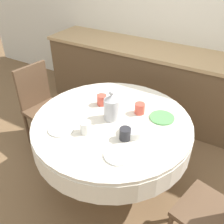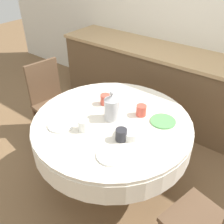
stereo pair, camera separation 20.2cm
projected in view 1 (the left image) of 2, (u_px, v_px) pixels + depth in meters
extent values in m
plane|color=brown|center=(112.00, 180.00, 2.49)|extent=(12.00, 12.00, 0.00)
cube|color=silver|center=(184.00, 9.00, 2.93)|extent=(7.00, 0.05, 2.60)
cube|color=brown|center=(165.00, 86.00, 3.19)|extent=(3.20, 0.60, 0.86)
cube|color=tan|center=(169.00, 53.00, 2.94)|extent=(3.24, 0.64, 0.04)
cylinder|color=brown|center=(112.00, 178.00, 2.47)|extent=(0.44, 0.44, 0.04)
cylinder|color=brown|center=(112.00, 159.00, 2.32)|extent=(0.11, 0.11, 0.49)
cylinder|color=silver|center=(112.00, 131.00, 2.14)|extent=(1.33, 1.33, 0.18)
cylinder|color=silver|center=(112.00, 121.00, 2.08)|extent=(1.32, 1.32, 0.03)
cube|color=brown|center=(209.00, 213.00, 1.71)|extent=(0.48, 0.48, 0.04)
cylinder|color=brown|center=(193.00, 202.00, 2.04)|extent=(0.04, 0.04, 0.40)
cube|color=brown|center=(47.00, 111.00, 2.74)|extent=(0.46, 0.46, 0.04)
cube|color=brown|center=(33.00, 86.00, 2.69)|extent=(0.10, 0.38, 0.46)
cylinder|color=brown|center=(72.00, 126.00, 2.88)|extent=(0.04, 0.04, 0.40)
cylinder|color=brown|center=(47.00, 141.00, 2.66)|extent=(0.04, 0.04, 0.40)
cylinder|color=brown|center=(52.00, 114.00, 3.07)|extent=(0.04, 0.04, 0.40)
cylinder|color=brown|center=(28.00, 128.00, 2.84)|extent=(0.04, 0.04, 0.40)
cylinder|color=white|center=(61.00, 129.00, 1.96)|extent=(0.21, 0.21, 0.01)
cylinder|color=white|center=(86.00, 127.00, 1.91)|extent=(0.09, 0.09, 0.09)
cylinder|color=white|center=(119.00, 155.00, 1.72)|extent=(0.21, 0.21, 0.01)
cylinder|color=#28282D|center=(125.00, 134.00, 1.84)|extent=(0.09, 0.09, 0.09)
cylinder|color=white|center=(108.00, 94.00, 2.41)|extent=(0.21, 0.21, 0.01)
cylinder|color=#CC4C3D|center=(102.00, 100.00, 2.24)|extent=(0.09, 0.09, 0.09)
cylinder|color=#5BA85B|center=(162.00, 118.00, 2.08)|extent=(0.21, 0.21, 0.01)
cylinder|color=#CC4C3D|center=(140.00, 108.00, 2.12)|extent=(0.09, 0.09, 0.09)
cylinder|color=#B2B2B7|center=(111.00, 109.00, 2.04)|extent=(0.12, 0.12, 0.18)
cone|color=#B2B2B7|center=(111.00, 97.00, 1.97)|extent=(0.11, 0.11, 0.04)
sphere|color=#B2B2B7|center=(111.00, 93.00, 1.95)|extent=(0.04, 0.04, 0.04)
cylinder|color=silver|center=(133.00, 130.00, 1.91)|extent=(0.18, 0.18, 0.06)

